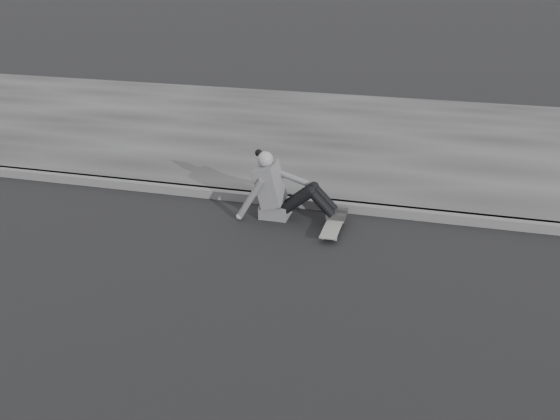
{
  "coord_description": "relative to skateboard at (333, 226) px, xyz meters",
  "views": [
    {
      "loc": [
        -0.27,
        -4.88,
        3.3
      ],
      "look_at": [
        -1.91,
        1.28,
        0.5
      ],
      "focal_mm": 40.0,
      "sensor_mm": 36.0,
      "label": 1
    }
  ],
  "objects": [
    {
      "name": "seated_woman",
      "position": [
        -0.73,
        0.25,
        0.29
      ],
      "size": [
        1.38,
        0.46,
        0.88
      ],
      "color": "#545456",
      "rests_on": "ground"
    },
    {
      "name": "ground",
      "position": [
        1.41,
        -1.93,
        -0.07
      ],
      "size": [
        80.0,
        80.0,
        0.0
      ],
      "primitive_type": "plane",
      "color": "black",
      "rests_on": "ground"
    },
    {
      "name": "curb",
      "position": [
        1.41,
        0.65,
        -0.01
      ],
      "size": [
        24.0,
        0.16,
        0.12
      ],
      "primitive_type": "cube",
      "color": "#555555",
      "rests_on": "ground"
    },
    {
      "name": "sidewalk",
      "position": [
        1.41,
        3.67,
        -0.01
      ],
      "size": [
        24.0,
        6.0,
        0.12
      ],
      "primitive_type": "cube",
      "color": "#373737",
      "rests_on": "ground"
    },
    {
      "name": "skateboard",
      "position": [
        0.0,
        0.0,
        0.0
      ],
      "size": [
        0.2,
        0.78,
        0.09
      ],
      "color": "#A2A19C",
      "rests_on": "ground"
    }
  ]
}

